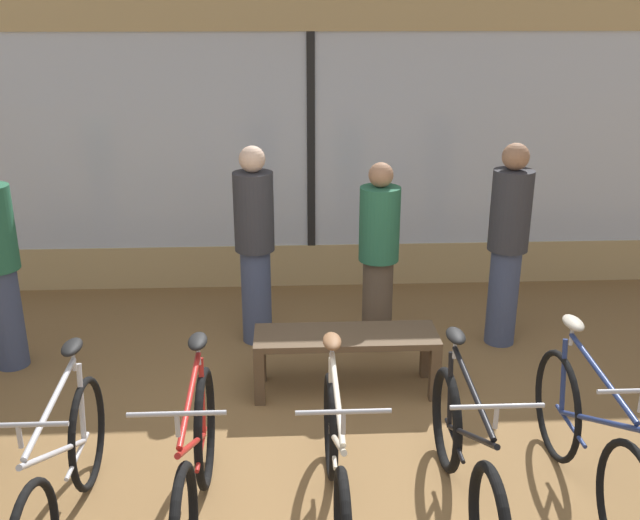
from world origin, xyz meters
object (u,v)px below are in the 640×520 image
(bicycle_center, at_px, (335,467))
(customer_mid_floor, at_px, (379,253))
(bicycle_left, at_px, (64,477))
(bicycle_center_left, at_px, (196,471))
(bicycle_right, at_px, (589,445))
(customer_near_rack, at_px, (255,242))
(customer_by_window, at_px, (508,241))
(bicycle_center_right, at_px, (465,461))
(display_bench, at_px, (346,344))

(bicycle_center, bearing_deg, customer_mid_floor, 77.11)
(bicycle_left, xyz_separation_m, bicycle_center_left, (0.72, -0.00, 0.02))
(bicycle_left, bearing_deg, bicycle_right, 2.69)
(customer_near_rack, distance_m, customer_by_window, 2.16)
(customer_mid_floor, bearing_deg, bicycle_center, -102.89)
(customer_mid_floor, bearing_deg, bicycle_center_left, -119.21)
(bicycle_center_right, distance_m, display_bench, 1.59)
(bicycle_center_left, distance_m, customer_mid_floor, 2.70)
(bicycle_center_right, relative_size, display_bench, 1.20)
(customer_near_rack, bearing_deg, customer_mid_floor, -8.12)
(bicycle_left, xyz_separation_m, bicycle_center_right, (2.25, 0.07, -0.02))
(bicycle_center, distance_m, customer_near_rack, 2.54)
(display_bench, bearing_deg, bicycle_center, -96.99)
(bicycle_left, xyz_separation_m, bicycle_center, (1.50, 0.04, -0.02))
(bicycle_center_left, height_order, customer_mid_floor, customer_mid_floor)
(bicycle_center, xyz_separation_m, customer_by_window, (1.62, 2.28, 0.57))
(bicycle_left, relative_size, customer_mid_floor, 1.05)
(bicycle_center_right, bearing_deg, bicycle_center, -178.11)
(bicycle_right, bearing_deg, bicycle_center_left, -176.45)
(bicycle_right, bearing_deg, customer_near_rack, 130.96)
(bicycle_center, xyz_separation_m, display_bench, (0.19, 1.51, 0.02))
(bicycle_center, bearing_deg, bicycle_center_right, 1.89)
(bicycle_center_right, distance_m, customer_mid_floor, 2.31)
(bicycle_center_left, bearing_deg, customer_near_rack, 84.28)
(bicycle_center_left, height_order, display_bench, bicycle_center_left)
(bicycle_center_left, relative_size, bicycle_right, 0.98)
(bicycle_center, bearing_deg, display_bench, 83.01)
(customer_near_rack, distance_m, customer_mid_floor, 1.06)
(customer_by_window, relative_size, customer_mid_floor, 1.09)
(bicycle_right, xyz_separation_m, customer_by_window, (0.13, 2.18, 0.54))
(bicycle_center, bearing_deg, customer_near_rack, 102.30)
(bicycle_left, xyz_separation_m, customer_mid_floor, (2.02, 2.32, 0.46))
(display_bench, xyz_separation_m, customer_mid_floor, (0.34, 0.76, 0.47))
(bicycle_center_left, xyz_separation_m, customer_mid_floor, (1.30, 2.32, 0.45))
(bicycle_right, bearing_deg, bicycle_center, -176.33)
(bicycle_center_right, relative_size, customer_by_window, 0.94)
(bicycle_right, relative_size, customer_by_window, 0.99)
(bicycle_right, height_order, display_bench, bicycle_right)
(bicycle_center_left, height_order, bicycle_center, bicycle_center_left)
(bicycle_center_left, bearing_deg, customer_by_window, 44.10)
(bicycle_left, bearing_deg, customer_by_window, 36.68)
(bicycle_center, relative_size, customer_by_window, 0.93)
(bicycle_center_left, relative_size, bicycle_center_right, 1.03)
(bicycle_center, height_order, customer_mid_floor, customer_mid_floor)
(bicycle_right, height_order, customer_near_rack, customer_near_rack)
(bicycle_left, distance_m, bicycle_center, 1.50)
(bicycle_center_right, height_order, bicycle_right, bicycle_right)
(bicycle_center, relative_size, display_bench, 1.18)
(bicycle_center, xyz_separation_m, bicycle_center_right, (0.75, 0.02, -0.00))
(customer_near_rack, relative_size, customer_mid_floor, 1.07)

